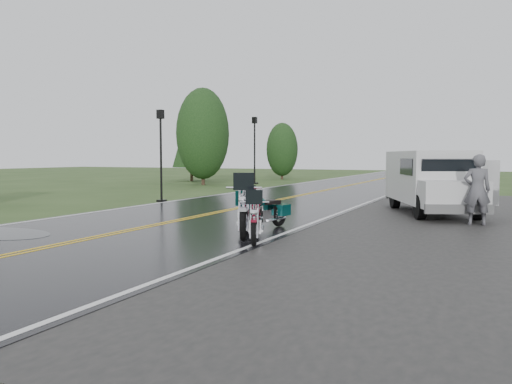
% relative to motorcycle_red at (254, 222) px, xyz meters
% --- Properties ---
extents(ground, '(120.00, 120.00, 0.00)m').
position_rel_motorcycle_red_xyz_m(ground, '(-3.94, 0.51, -0.58)').
color(ground, '#2D471E').
rests_on(ground, ground).
extents(road, '(8.00, 100.00, 0.04)m').
position_rel_motorcycle_red_xyz_m(road, '(-3.94, 10.51, -0.56)').
color(road, black).
rests_on(road, ground).
extents(motorcycle_red, '(1.42, 2.09, 1.16)m').
position_rel_motorcycle_red_xyz_m(motorcycle_red, '(0.00, 0.00, 0.00)').
color(motorcycle_red, maroon).
rests_on(motorcycle_red, ground).
extents(motorcycle_teal, '(1.11, 2.10, 1.18)m').
position_rel_motorcycle_red_xyz_m(motorcycle_teal, '(-1.02, 1.67, 0.01)').
color(motorcycle_teal, '#043433').
rests_on(motorcycle_teal, ground).
extents(motorcycle_silver, '(1.85, 2.68, 1.49)m').
position_rel_motorcycle_red_xyz_m(motorcycle_silver, '(-0.48, 0.46, 0.16)').
color(motorcycle_silver, '#929398').
rests_on(motorcycle_silver, ground).
extents(van_white, '(4.00, 5.85, 2.15)m').
position_rel_motorcycle_red_xyz_m(van_white, '(2.52, 6.36, 0.50)').
color(van_white, silver).
rests_on(van_white, ground).
extents(person_at_van, '(0.80, 0.62, 1.96)m').
position_rel_motorcycle_red_xyz_m(person_at_van, '(4.08, 5.77, 0.40)').
color(person_at_van, '#545459').
rests_on(person_at_van, ground).
extents(lamp_post_near_left, '(0.34, 0.34, 3.92)m').
position_rel_motorcycle_red_xyz_m(lamp_post_near_left, '(-8.21, 8.08, 1.38)').
color(lamp_post_near_left, black).
rests_on(lamp_post_near_left, ground).
extents(lamp_post_far_left, '(0.40, 0.40, 4.70)m').
position_rel_motorcycle_red_xyz_m(lamp_post_far_left, '(-10.53, 22.14, 1.77)').
color(lamp_post_far_left, black).
rests_on(lamp_post_far_left, ground).
extents(tree_left_mid, '(3.55, 3.55, 5.55)m').
position_rel_motorcycle_red_xyz_m(tree_left_mid, '(-13.13, 19.53, 2.20)').
color(tree_left_mid, '#1E3D19').
rests_on(tree_left_mid, ground).
extents(tree_left_far, '(2.62, 2.62, 4.03)m').
position_rel_motorcycle_red_xyz_m(tree_left_far, '(-11.38, 29.25, 1.43)').
color(tree_left_far, '#1E3D19').
rests_on(tree_left_far, ground).
extents(pine_left_far, '(2.95, 2.95, 6.16)m').
position_rel_motorcycle_red_xyz_m(pine_left_far, '(-16.72, 23.71, 2.50)').
color(pine_left_far, '#1E3D19').
rests_on(pine_left_far, ground).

